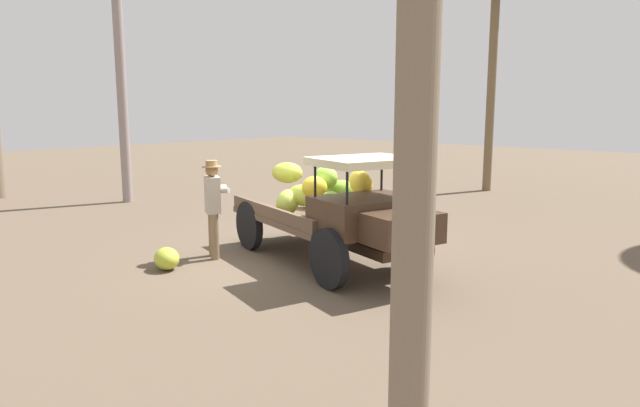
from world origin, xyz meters
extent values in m
plane|color=brown|center=(0.00, 0.00, 0.00)|extent=(60.00, 60.00, 0.00)
cube|color=#402C1E|center=(0.44, 0.24, 0.51)|extent=(3.96, 1.58, 0.16)
cylinder|color=black|center=(2.06, 0.59, 0.46)|extent=(0.91, 0.40, 0.91)
cylinder|color=black|center=(1.60, -0.95, 0.46)|extent=(0.91, 0.40, 0.91)
cylinder|color=black|center=(-0.62, 1.40, 0.46)|extent=(0.91, 0.40, 0.91)
cylinder|color=black|center=(-1.08, -0.13, 0.46)|extent=(0.91, 0.40, 0.91)
cube|color=brown|center=(0.01, 0.37, 0.69)|extent=(3.37, 2.52, 0.10)
cube|color=brown|center=(0.24, 1.14, 0.85)|extent=(2.89, 0.95, 0.22)
cube|color=brown|center=(-0.22, -0.39, 0.85)|extent=(2.89, 0.95, 0.22)
cube|color=#402C1E|center=(1.64, -0.12, 1.01)|extent=(1.49, 1.77, 0.55)
cube|color=#402C1E|center=(2.50, -0.38, 0.96)|extent=(0.98, 1.22, 0.44)
cylinder|color=black|center=(2.24, 0.37, 1.56)|extent=(0.04, 0.04, 0.55)
cylinder|color=black|center=(1.87, -0.87, 1.56)|extent=(0.04, 0.04, 0.55)
cylinder|color=black|center=(1.40, 0.62, 1.56)|extent=(0.04, 0.04, 0.55)
cylinder|color=black|center=(1.03, -0.61, 1.56)|extent=(0.04, 0.04, 0.55)
cube|color=beige|center=(1.64, -0.12, 1.84)|extent=(1.61, 1.81, 0.12)
ellipsoid|color=#8BB83E|center=(1.00, -0.16, 1.06)|extent=(0.68, 0.71, 0.62)
ellipsoid|color=#B6CB3D|center=(0.05, 0.14, 1.12)|extent=(0.69, 0.40, 0.41)
ellipsoid|color=gold|center=(-0.73, 0.54, 1.42)|extent=(0.73, 0.63, 0.42)
ellipsoid|color=#8AC13C|center=(0.30, 0.47, 1.42)|extent=(0.68, 0.56, 0.47)
ellipsoid|color=#B2CA4A|center=(-0.18, -0.02, 0.98)|extent=(0.72, 0.72, 0.57)
ellipsoid|color=gold|center=(1.06, 0.51, 1.39)|extent=(0.68, 0.63, 0.52)
ellipsoid|color=#87BE3B|center=(0.38, 0.83, 1.13)|extent=(0.73, 0.66, 0.53)
ellipsoid|color=tan|center=(-0.33, 0.84, 0.93)|extent=(0.69, 0.55, 0.50)
ellipsoid|color=gold|center=(0.36, 0.11, 1.30)|extent=(0.62, 0.65, 0.51)
cylinder|color=#83694C|center=(-1.21, -0.89, 0.41)|extent=(0.15, 0.15, 0.82)
cylinder|color=#83694C|center=(-0.98, -1.03, 0.41)|extent=(0.15, 0.15, 0.82)
cube|color=#BAAD9D|center=(-1.09, -0.96, 1.14)|extent=(0.47, 0.41, 0.64)
cylinder|color=#BAAD9D|center=(-1.13, -0.82, 1.23)|extent=(0.15, 0.41, 0.10)
cylinder|color=#BAAD9D|center=(-0.96, -0.93, 1.23)|extent=(0.41, 0.24, 0.10)
sphere|color=#956E46|center=(-1.09, -0.96, 1.56)|extent=(0.22, 0.22, 0.22)
cylinder|color=#9A784E|center=(-1.09, -0.96, 1.63)|extent=(0.34, 0.34, 0.02)
cylinder|color=#9A784E|center=(-1.09, -0.96, 1.69)|extent=(0.20, 0.20, 0.10)
ellipsoid|color=#B7C439|center=(-1.07, -1.96, 0.18)|extent=(0.64, 0.57, 0.37)
cylinder|color=gray|center=(-7.78, 1.21, 5.46)|extent=(0.27, 0.27, 10.93)
cylinder|color=brown|center=(-1.19, 10.07, 3.40)|extent=(0.27, 0.27, 6.79)
camera|label=1|loc=(6.92, -7.12, 2.66)|focal=32.11mm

